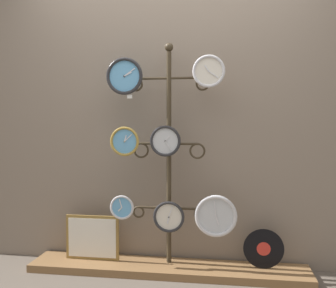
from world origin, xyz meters
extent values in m
cube|color=gray|center=(0.00, 0.57, 1.40)|extent=(4.40, 0.04, 2.80)
cube|color=brown|center=(0.00, 0.35, 0.03)|extent=(2.20, 0.36, 0.06)
cylinder|color=#382D1E|center=(0.00, 0.41, 0.01)|extent=(0.42, 0.42, 0.02)
cylinder|color=#382D1E|center=(0.00, 0.41, 0.88)|extent=(0.04, 0.04, 1.72)
sphere|color=#382D1E|center=(0.00, 0.41, 1.77)|extent=(0.07, 0.07, 0.07)
cylinder|color=#382D1E|center=(-0.13, 0.41, 1.53)|extent=(0.26, 0.02, 0.02)
torus|color=#382D1E|center=(-0.26, 0.41, 1.49)|extent=(0.11, 0.02, 0.11)
cylinder|color=#382D1E|center=(0.13, 0.41, 1.53)|extent=(0.26, 0.02, 0.02)
torus|color=#382D1E|center=(0.26, 0.41, 1.49)|extent=(0.11, 0.02, 0.11)
cylinder|color=#382D1E|center=(-0.11, 0.41, 1.02)|extent=(0.23, 0.02, 0.02)
torus|color=#382D1E|center=(-0.23, 0.41, 0.96)|extent=(0.13, 0.02, 0.13)
cylinder|color=#382D1E|center=(0.11, 0.41, 1.02)|extent=(0.23, 0.02, 0.02)
torus|color=#382D1E|center=(0.23, 0.41, 0.96)|extent=(0.13, 0.02, 0.13)
cylinder|color=#382D1E|center=(-0.12, 0.41, 0.50)|extent=(0.25, 0.02, 0.02)
torus|color=#382D1E|center=(-0.25, 0.41, 0.46)|extent=(0.10, 0.02, 0.10)
cylinder|color=#382D1E|center=(0.12, 0.41, 0.50)|extent=(0.25, 0.02, 0.02)
torus|color=#382D1E|center=(0.25, 0.41, 0.46)|extent=(0.10, 0.02, 0.10)
cylinder|color=#60A8DB|center=(-0.33, 0.33, 1.54)|extent=(0.26, 0.02, 0.26)
torus|color=#262628|center=(-0.33, 0.31, 1.54)|extent=(0.29, 0.03, 0.29)
cylinder|color=#262628|center=(-0.33, 0.31, 1.54)|extent=(0.02, 0.01, 0.02)
cube|color=silver|center=(-0.31, 0.31, 1.56)|extent=(0.06, 0.00, 0.04)
cube|color=silver|center=(-0.29, 0.31, 1.57)|extent=(0.09, 0.00, 0.06)
cylinder|color=silver|center=(0.32, 0.31, 1.57)|extent=(0.22, 0.02, 0.22)
torus|color=silver|center=(0.32, 0.29, 1.57)|extent=(0.24, 0.02, 0.24)
cylinder|color=silver|center=(0.32, 0.29, 1.57)|extent=(0.01, 0.01, 0.01)
cube|color=silver|center=(0.30, 0.29, 1.59)|extent=(0.04, 0.00, 0.05)
cube|color=silver|center=(0.35, 0.29, 1.54)|extent=(0.08, 0.00, 0.06)
cylinder|color=#60A8DB|center=(-0.34, 0.33, 1.04)|extent=(0.21, 0.02, 0.21)
torus|color=#A58438|center=(-0.34, 0.32, 1.04)|extent=(0.23, 0.02, 0.23)
cylinder|color=#A58438|center=(-0.34, 0.32, 1.04)|extent=(0.01, 0.01, 0.01)
cube|color=silver|center=(-0.33, 0.32, 1.06)|extent=(0.02, 0.00, 0.05)
cube|color=silver|center=(-0.31, 0.31, 1.06)|extent=(0.06, 0.00, 0.06)
cylinder|color=silver|center=(-0.02, 0.34, 1.04)|extent=(0.22, 0.02, 0.22)
torus|color=#262628|center=(-0.02, 0.32, 1.04)|extent=(0.24, 0.02, 0.24)
cylinder|color=#262628|center=(-0.02, 0.32, 1.04)|extent=(0.01, 0.01, 0.01)
cube|color=silver|center=(0.00, 0.32, 1.06)|extent=(0.04, 0.00, 0.05)
cube|color=silver|center=(0.01, 0.32, 1.01)|extent=(0.05, 0.00, 0.07)
cylinder|color=#60A8DB|center=(-0.36, 0.31, 0.52)|extent=(0.17, 0.02, 0.17)
torus|color=silver|center=(-0.36, 0.29, 0.52)|extent=(0.19, 0.02, 0.19)
cylinder|color=silver|center=(-0.36, 0.29, 0.52)|extent=(0.01, 0.01, 0.01)
cube|color=silver|center=(-0.37, 0.29, 0.50)|extent=(0.04, 0.00, 0.04)
cube|color=silver|center=(-0.37, 0.29, 0.55)|extent=(0.03, 0.00, 0.07)
cylinder|color=silver|center=(0.01, 0.32, 0.45)|extent=(0.22, 0.02, 0.22)
torus|color=#262628|center=(0.01, 0.31, 0.45)|extent=(0.25, 0.02, 0.25)
cylinder|color=#262628|center=(0.01, 0.31, 0.45)|extent=(0.01, 0.01, 0.01)
cube|color=silver|center=(0.01, 0.31, 0.43)|extent=(0.02, 0.00, 0.05)
cube|color=silver|center=(0.03, 0.31, 0.49)|extent=(0.04, 0.00, 0.08)
cylinder|color=silver|center=(0.38, 0.31, 0.48)|extent=(0.29, 0.02, 0.29)
torus|color=silver|center=(0.38, 0.29, 0.48)|extent=(0.32, 0.03, 0.32)
cylinder|color=silver|center=(0.38, 0.30, 0.48)|extent=(0.02, 0.01, 0.02)
cube|color=silver|center=(0.39, 0.29, 0.44)|extent=(0.03, 0.00, 0.07)
cube|color=silver|center=(0.37, 0.29, 0.53)|extent=(0.02, 0.00, 0.11)
cylinder|color=black|center=(0.74, 0.38, 0.21)|extent=(0.31, 0.01, 0.31)
cylinder|color=red|center=(0.74, 0.38, 0.21)|extent=(0.11, 0.00, 0.11)
cube|color=olive|center=(-0.63, 0.38, 0.24)|extent=(0.45, 0.02, 0.36)
cube|color=white|center=(-0.63, 0.37, 0.24)|extent=(0.40, 0.00, 0.32)
cube|color=white|center=(-0.30, 0.32, 1.38)|extent=(0.04, 0.00, 0.03)
camera|label=1|loc=(0.46, -2.66, 1.18)|focal=42.00mm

